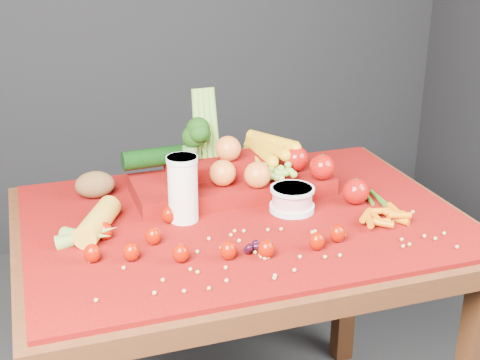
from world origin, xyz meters
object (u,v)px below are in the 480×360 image
object	(u,v)px
yogurt_bowl	(292,198)
produce_mound	(235,171)
table	(242,254)
milk_glass	(183,186)

from	to	relation	value
yogurt_bowl	produce_mound	distance (m)	0.19
produce_mound	yogurt_bowl	bearing A→B (deg)	-60.21
table	produce_mound	distance (m)	0.23
yogurt_bowl	produce_mound	xyz separation A→B (m)	(-0.10, 0.17, 0.02)
milk_glass	yogurt_bowl	bearing A→B (deg)	-6.72
table	milk_glass	size ratio (longest dim) A/B	6.71
milk_glass	produce_mound	world-z (taller)	produce_mound
table	yogurt_bowl	xyz separation A→B (m)	(0.13, -0.01, 0.14)
table	yogurt_bowl	size ratio (longest dim) A/B	9.68
table	produce_mound	world-z (taller)	produce_mound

